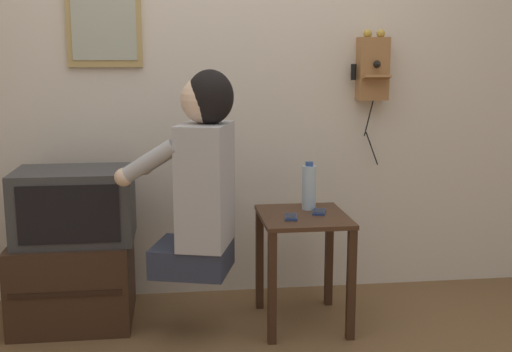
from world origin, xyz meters
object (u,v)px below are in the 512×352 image
(person, at_px, (201,175))
(wall_phone_antique, at_px, (372,68))
(cell_phone_held, at_px, (291,217))
(framed_picture, at_px, (104,17))
(cell_phone_spare, at_px, (319,212))
(water_bottle, at_px, (309,187))
(television, at_px, (75,205))

(person, distance_m, wall_phone_antique, 1.25)
(person, xyz_separation_m, cell_phone_held, (0.45, 0.03, -0.23))
(framed_picture, bearing_deg, wall_phone_antique, -1.70)
(cell_phone_spare, bearing_deg, cell_phone_held, -134.51)
(wall_phone_antique, distance_m, framed_picture, 1.51)
(wall_phone_antique, height_order, water_bottle, wall_phone_antique)
(cell_phone_held, distance_m, water_bottle, 0.25)
(person, xyz_separation_m, water_bottle, (0.57, 0.20, -0.11))
(framed_picture, bearing_deg, television, -113.59)
(television, distance_m, framed_picture, 1.03)
(wall_phone_antique, distance_m, water_bottle, 0.82)
(television, distance_m, cell_phone_spare, 1.25)
(person, distance_m, water_bottle, 0.62)
(television, bearing_deg, cell_phone_held, -11.65)
(cell_phone_spare, xyz_separation_m, water_bottle, (-0.04, 0.09, 0.11))
(person, distance_m, framed_picture, 1.08)
(television, height_order, framed_picture, framed_picture)
(television, bearing_deg, framed_picture, 66.41)
(person, relative_size, cell_phone_held, 7.46)
(framed_picture, relative_size, cell_phone_held, 4.03)
(wall_phone_antique, bearing_deg, person, -151.42)
(wall_phone_antique, bearing_deg, framed_picture, 178.30)
(television, bearing_deg, water_bottle, -2.16)
(cell_phone_held, xyz_separation_m, water_bottle, (0.13, 0.18, 0.11))
(framed_picture, height_order, water_bottle, framed_picture)
(framed_picture, distance_m, cell_phone_held, 1.47)
(television, height_order, wall_phone_antique, wall_phone_antique)
(cell_phone_held, height_order, cell_phone_spare, same)
(person, height_order, cell_phone_spare, person)
(television, relative_size, water_bottle, 2.32)
(wall_phone_antique, xyz_separation_m, water_bottle, (-0.43, -0.34, -0.61))
(cell_phone_spare, bearing_deg, person, -152.11)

